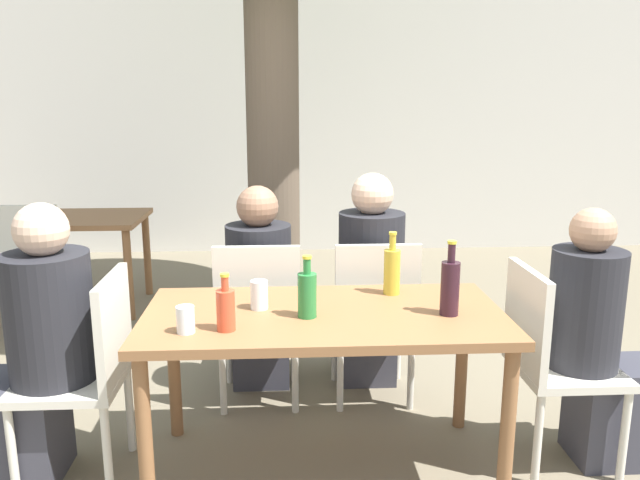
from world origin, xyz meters
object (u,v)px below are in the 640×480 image
Objects in this scene: patio_chair_2 at (259,313)px; person_seated_0 at (34,359)px; patio_chair_0 at (90,365)px; person_seated_1 at (601,353)px; person_seated_3 at (369,290)px; person_seated_2 at (260,297)px; drinking_glass_1 at (185,320)px; wine_bottle_2 at (450,286)px; dining_table_back at (53,228)px; patio_chair_1 at (549,354)px; patio_chair_4 at (23,264)px; drinking_glass_0 at (259,295)px; soda_bottle_3 at (226,309)px; green_bottle_1 at (307,293)px; dining_table_front at (324,330)px; patio_chair_3 at (374,311)px; oil_cruet_0 at (392,270)px.

patio_chair_2 is 0.75× the size of person_seated_0.
person_seated_0 is at bearing -90.00° from patio_chair_0.
person_seated_1 is 0.95× the size of person_seated_3.
person_seated_1 is at bearing 151.17° from person_seated_2.
person_seated_0 is at bearing 33.77° from patio_chair_2.
wine_bottle_2 is at bearing 7.89° from drinking_glass_1.
patio_chair_1 is at bearing -38.21° from dining_table_back.
patio_chair_4 is 0.73× the size of person_seated_3.
patio_chair_4 is (-0.97, 1.74, 0.00)m from patio_chair_0.
drinking_glass_0 is at bearing 171.46° from wine_bottle_2.
person_seated_2 reaches higher than wine_bottle_2.
person_seated_1 reaches higher than soda_bottle_3.
green_bottle_1 is at bearing 179.52° from wine_bottle_2.
dining_table_front is at bearing 90.00° from person_seated_1.
person_seated_3 reaches higher than patio_chair_4.
person_seated_0 is 3.83× the size of wine_bottle_2.
soda_bottle_3 reaches higher than patio_chair_2.
drinking_glass_1 is at bearing -135.52° from drinking_glass_0.
soda_bottle_3 is (-0.09, -1.05, 0.30)m from person_seated_2.
oil_cruet_0 reaches higher than patio_chair_3.
dining_table_back is 1.53× the size of patio_chair_1.
patio_chair_3 is 1.23m from drinking_glass_1.
wine_bottle_2 is (2.51, -1.80, 0.34)m from patio_chair_4.
patio_chair_4 reaches higher than drinking_glass_0.
person_seated_3 is (0.62, 0.23, 0.05)m from patio_chair_2.
drinking_glass_0 is at bearing 87.31° from patio_chair_1.
soda_bottle_3 reaches higher than dining_table_back.
dining_table_back is at bearing 136.12° from wine_bottle_2.
patio_chair_1 reaches higher than dining_table_back.
patio_chair_3 is at bearing 43.63° from drinking_glass_0.
soda_bottle_3 is (-0.33, -0.14, -0.01)m from green_bottle_1.
dining_table_front is 1.24× the size of person_seated_3.
green_bottle_1 is 1.14× the size of soda_bottle_3.
drinking_glass_1 is at bearing -60.93° from dining_table_back.
green_bottle_1 is (0.24, -0.68, 0.32)m from patio_chair_2.
dining_table_back is at bearing -157.52° from patio_chair_0.
person_seated_0 is 1.03× the size of person_seated_2.
patio_chair_0 is 7.27× the size of drinking_glass_0.
person_seated_0 is (-1.55, -0.62, 0.03)m from patio_chair_3.
drinking_glass_0 reaches higher than drinking_glass_1.
person_seated_0 is 1.80m from wine_bottle_2.
patio_chair_4 reaches higher than dining_table_back.
person_seated_1 is (2.49, -0.00, -0.03)m from person_seated_0.
person_seated_0 reaches higher than patio_chair_2.
person_seated_2 reaches higher than dining_table_back.
patio_chair_2 reaches higher than dining_table_back.
patio_chair_4 is 2.86× the size of wine_bottle_2.
patio_chair_2 is at bearing 116.49° from dining_table_front.
drinking_glass_0 reaches higher than dining_table_front.
person_seated_1 is 1.55m from drinking_glass_0.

